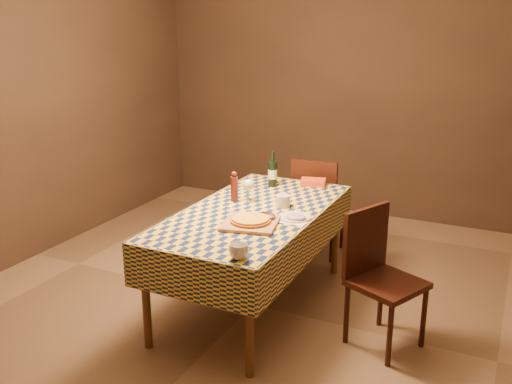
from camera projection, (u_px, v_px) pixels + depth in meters
room at (253, 133)px, 4.01m from camera, size 5.00×5.10×2.70m
dining_table at (253, 220)px, 4.20m from camera, size 0.94×1.84×0.77m
cutting_board at (250, 223)px, 3.90m from camera, size 0.43×0.43×0.02m
pizza at (250, 220)px, 3.89m from camera, size 0.35×0.35×0.03m
pepper_mill at (234, 187)px, 4.37m from camera, size 0.06×0.06×0.24m
bowl at (265, 218)px, 3.97m from camera, size 0.18×0.18×0.04m
wine_glass at (248, 185)px, 4.37m from camera, size 0.10×0.10×0.18m
wine_bottle at (273, 173)px, 4.75m from camera, size 0.10×0.10×0.30m
deli_tub at (283, 201)px, 4.26m from camera, size 0.11×0.11×0.09m
takeout_container at (313, 182)px, 4.81m from camera, size 0.23×0.19×0.05m
white_plate at (294, 217)px, 4.03m from camera, size 0.24×0.24×0.01m
tumbler at (239, 251)px, 3.34m from camera, size 0.12×0.12×0.09m
flour_patch at (292, 220)px, 3.99m from camera, size 0.23×0.18×0.00m
flour_bag at (296, 217)px, 3.98m from camera, size 0.17×0.14×0.04m
chair_far at (317, 202)px, 5.18m from camera, size 0.44×0.45×0.93m
chair_right at (378, 270)px, 3.79m from camera, size 0.56×0.56×0.93m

